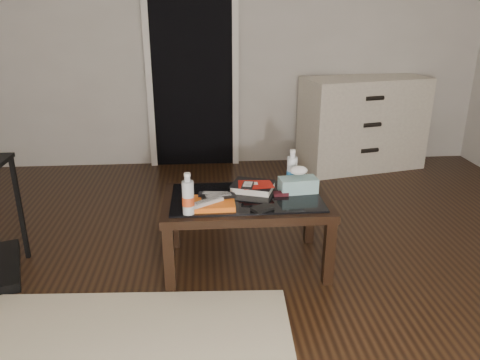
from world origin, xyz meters
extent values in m
plane|color=black|center=(0.00, 0.00, 0.00)|extent=(5.00, 5.00, 0.00)
plane|color=beige|center=(0.00, 2.50, 1.35)|extent=(5.00, 0.00, 5.00)
cube|color=black|center=(-0.40, 2.47, 1.00)|extent=(0.80, 0.05, 2.00)
cube|color=silver|center=(-0.82, 2.44, 1.00)|extent=(0.06, 0.04, 2.04)
cube|color=silver|center=(0.02, 2.44, 1.00)|extent=(0.06, 0.04, 2.04)
cube|color=black|center=(-0.52, 0.15, 0.20)|extent=(0.06, 0.06, 0.40)
cube|color=black|center=(0.40, 0.15, 0.20)|extent=(0.06, 0.06, 0.40)
cube|color=black|center=(-0.52, 0.67, 0.20)|extent=(0.06, 0.06, 0.40)
cube|color=black|center=(0.40, 0.67, 0.20)|extent=(0.06, 0.06, 0.40)
cube|color=black|center=(-0.06, 0.41, 0.43)|extent=(1.00, 0.60, 0.05)
cube|color=black|center=(-0.06, 0.41, 0.46)|extent=(0.90, 0.50, 0.01)
cube|color=beige|center=(1.27, 2.23, 0.45)|extent=(1.28, 0.75, 0.90)
cylinder|color=black|center=(1.27, 1.97, 0.25)|extent=(0.18, 0.08, 0.04)
cylinder|color=black|center=(1.27, 1.97, 0.50)|extent=(0.18, 0.08, 0.04)
cylinder|color=black|center=(1.27, 1.97, 0.75)|extent=(0.18, 0.08, 0.04)
cube|color=black|center=(-1.47, 0.59, 0.35)|extent=(0.03, 0.03, 0.70)
cube|color=orange|center=(-0.28, 0.28, 0.48)|extent=(0.28, 0.21, 0.03)
cube|color=#ACABB0|center=(-0.29, 0.25, 0.50)|extent=(0.19, 0.16, 0.02)
cube|color=black|center=(-0.23, 0.32, 0.50)|extent=(0.21, 0.08, 0.02)
cube|color=black|center=(-0.24, 0.36, 0.50)|extent=(0.20, 0.07, 0.02)
cube|color=black|center=(-0.01, 0.51, 0.48)|extent=(0.30, 0.27, 0.05)
cube|color=#AB130B|center=(0.00, 0.49, 0.51)|extent=(0.20, 0.14, 0.01)
cube|color=black|center=(-0.04, 0.44, 0.52)|extent=(0.09, 0.12, 0.02)
cube|color=black|center=(0.16, 0.41, 0.47)|extent=(0.09, 0.05, 0.02)
cube|color=black|center=(0.02, 0.20, 0.47)|extent=(0.14, 0.12, 0.02)
cylinder|color=silver|center=(-0.40, 0.19, 0.58)|extent=(0.07, 0.07, 0.24)
cylinder|color=white|center=(0.25, 0.57, 0.58)|extent=(0.08, 0.08, 0.24)
cube|color=teal|center=(0.27, 0.46, 0.51)|extent=(0.24, 0.14, 0.09)
camera|label=1|loc=(-0.30, -2.20, 1.55)|focal=35.00mm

